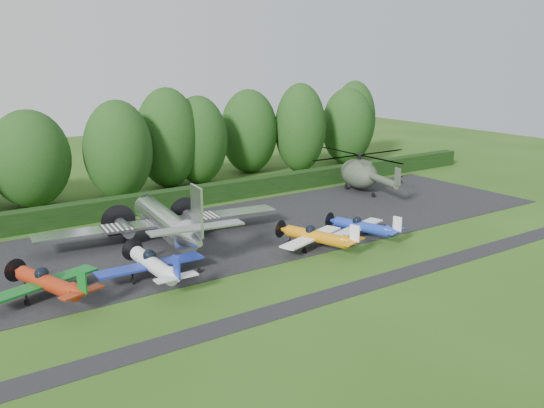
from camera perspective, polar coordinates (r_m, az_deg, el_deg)
ground at (r=45.70m, az=0.59°, el=-6.23°), size 160.00×160.00×0.00m
apron at (r=53.72m, az=-5.60°, el=-3.11°), size 70.00×18.00×0.01m
taxiway_verge at (r=41.31m, az=5.46°, el=-8.62°), size 70.00×2.00×0.00m
hedgerow at (r=63.19m, az=-10.49°, el=-0.60°), size 90.00×1.60×2.00m
transport_plane at (r=51.92m, az=-9.90°, el=-1.69°), size 21.25×16.29×6.81m
light_plane_red at (r=42.68m, az=-20.34°, el=-6.94°), size 7.71×8.10×2.96m
light_plane_white at (r=43.96m, az=-11.10°, el=-5.61°), size 7.91×8.32×3.04m
light_plane_orange at (r=49.96m, az=4.20°, el=-3.05°), size 7.23×7.60×2.78m
light_plane_blue at (r=53.32m, az=8.50°, el=-2.12°), size 6.77×7.12×2.60m
helicopter at (r=70.99m, az=8.25°, el=3.08°), size 13.48×15.78×4.34m
sign_board at (r=77.66m, az=8.53°, el=3.30°), size 3.51×0.13×1.98m
tree_0 at (r=74.35m, az=-6.94°, el=5.99°), size 7.04×7.04×10.71m
tree_2 at (r=81.16m, az=2.67°, el=7.17°), size 6.81×6.81×11.78m
tree_4 at (r=80.49m, az=-2.19°, el=6.84°), size 7.56×7.56×11.02m
tree_5 at (r=92.64m, az=7.73°, el=7.88°), size 6.37×6.37×11.54m
tree_6 at (r=67.35m, az=-21.86°, el=3.96°), size 8.33×8.33×10.18m
tree_9 at (r=87.28m, az=7.11°, el=7.28°), size 7.31×7.31×10.86m
tree_10 at (r=67.90m, az=-14.29°, el=4.92°), size 7.43×7.43×10.88m
tree_11 at (r=72.77m, az=-9.82°, el=6.14°), size 7.52×7.52×11.81m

